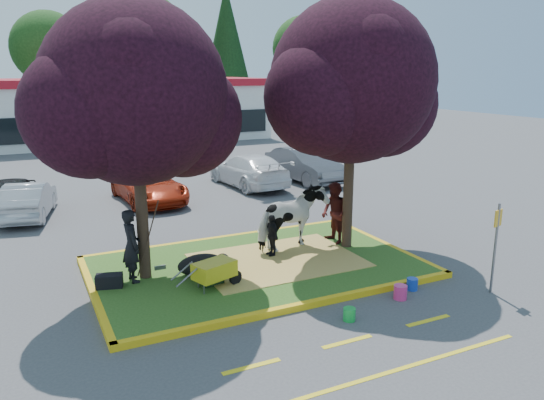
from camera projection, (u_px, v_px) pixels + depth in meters
name	position (u px, v px, depth m)	size (l,w,h in m)	color
ground	(257.00, 269.00, 13.80)	(90.00, 90.00, 0.00)	#424244
median_island	(257.00, 267.00, 13.78)	(8.00, 5.00, 0.15)	#2C531A
curb_near	(306.00, 305.00, 11.52)	(8.30, 0.16, 0.15)	yellow
curb_far	(222.00, 239.00, 16.03)	(8.30, 0.16, 0.15)	yellow
curb_left	(94.00, 295.00, 12.05)	(0.16, 5.30, 0.15)	yellow
curb_right	(384.00, 244.00, 15.51)	(0.16, 5.30, 0.15)	yellow
straw_bedding	(278.00, 260.00, 14.01)	(4.20, 3.00, 0.01)	tan
tree_purple_left	(136.00, 101.00, 11.90)	(5.06, 4.20, 6.51)	black
tree_purple_right	(353.00, 89.00, 14.09)	(5.30, 4.40, 6.82)	black
fire_lane_stripe_a	(252.00, 367.00, 9.28)	(1.10, 0.12, 0.01)	yellow
fire_lane_stripe_b	(347.00, 342.00, 10.13)	(1.10, 0.12, 0.01)	yellow
fire_lane_stripe_c	(428.00, 321.00, 10.97)	(1.10, 0.12, 0.01)	yellow
fire_lane_long	(386.00, 373.00, 9.08)	(6.00, 0.10, 0.01)	yellow
retail_building	(124.00, 109.00, 38.54)	(20.40, 8.40, 4.40)	silver
treeline	(89.00, 37.00, 45.30)	(46.58, 7.80, 14.63)	black
cow	(292.00, 218.00, 14.73)	(0.95, 2.08, 1.76)	white
calf	(201.00, 264.00, 13.02)	(1.16, 0.66, 0.50)	black
handler	(131.00, 246.00, 12.46)	(0.64, 0.42, 1.76)	black
visitor_a	(335.00, 213.00, 15.26)	(0.86, 0.67, 1.77)	#481714
visitor_b	(272.00, 235.00, 14.25)	(0.67, 0.28, 1.14)	black
wheelbarrow	(215.00, 270.00, 12.14)	(1.69, 0.84, 0.64)	black
gear_bag_dark	(109.00, 281.00, 12.26)	(0.60, 0.33, 0.31)	black
gear_bag_green	(212.00, 278.00, 12.45)	(0.50, 0.31, 0.27)	black
sign_post	(496.00, 239.00, 12.05)	(0.30, 0.11, 2.15)	slate
bucket_green	(349.00, 314.00, 10.96)	(0.26, 0.26, 0.27)	green
bucket_pink	(400.00, 292.00, 11.98)	(0.30, 0.30, 0.32)	#DD3177
bucket_blue	(412.00, 284.00, 12.48)	(0.26, 0.26, 0.28)	#163EB6
car_black	(8.00, 198.00, 18.71)	(1.52, 3.78, 1.29)	black
car_silver	(28.00, 200.00, 18.47)	(1.34, 3.84, 1.27)	#A2A5AA
car_red	(149.00, 186.00, 20.70)	(2.08, 4.51, 1.25)	#A7260D
car_white	(249.00, 170.00, 23.46)	(2.01, 4.94, 1.43)	white
car_grey	(305.00, 165.00, 24.48)	(1.64, 4.69, 1.55)	#56575E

